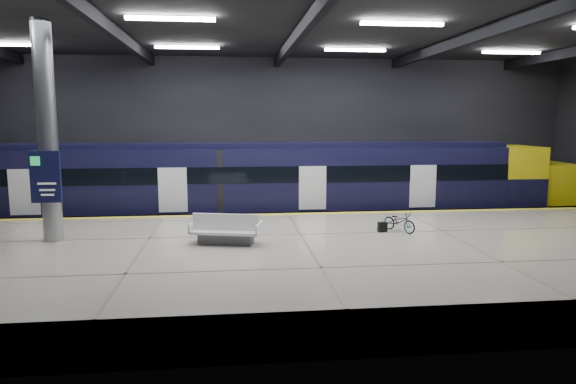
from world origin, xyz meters
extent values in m
plane|color=black|center=(0.00, 0.00, 0.00)|extent=(30.00, 30.00, 0.00)
cube|color=black|center=(0.00, 8.00, 4.00)|extent=(30.00, 0.10, 8.00)
cube|color=black|center=(0.00, -8.00, 4.00)|extent=(30.00, 0.10, 8.00)
cube|color=black|center=(0.00, 0.00, 8.00)|extent=(30.00, 16.00, 0.10)
cube|color=black|center=(-6.00, 0.00, 7.75)|extent=(0.25, 16.00, 0.40)
cube|color=black|center=(0.00, 0.00, 7.75)|extent=(0.25, 16.00, 0.40)
cube|color=black|center=(6.00, 0.00, 7.75)|extent=(0.25, 16.00, 0.40)
cube|color=white|center=(-4.00, -2.00, 7.88)|extent=(2.60, 0.18, 0.10)
cube|color=white|center=(3.00, -2.00, 7.88)|extent=(2.60, 0.18, 0.10)
cube|color=white|center=(-11.00, 4.00, 7.88)|extent=(2.60, 0.18, 0.10)
cube|color=white|center=(-4.00, 4.00, 7.88)|extent=(2.60, 0.18, 0.10)
cube|color=white|center=(3.00, 4.00, 7.88)|extent=(2.60, 0.18, 0.10)
cube|color=white|center=(10.00, 4.00, 7.88)|extent=(2.60, 0.18, 0.10)
cube|color=beige|center=(0.00, -2.50, 0.55)|extent=(30.00, 11.00, 1.10)
cube|color=yellow|center=(0.00, 2.75, 1.11)|extent=(30.00, 0.40, 0.01)
cube|color=gray|center=(0.00, 4.78, 0.08)|extent=(30.00, 0.08, 0.16)
cube|color=gray|center=(0.00, 6.22, 0.08)|extent=(30.00, 0.08, 0.16)
cube|color=black|center=(-1.77, 5.50, 0.55)|extent=(24.00, 2.58, 0.80)
cube|color=black|center=(-1.77, 5.50, 2.33)|extent=(24.00, 2.80, 2.75)
cube|color=black|center=(-1.77, 5.50, 3.82)|extent=(24.00, 2.30, 0.24)
cube|color=black|center=(-1.77, 4.09, 2.60)|extent=(24.00, 0.04, 0.70)
cube|color=white|center=(1.23, 4.08, 2.00)|extent=(1.20, 0.05, 1.90)
cube|color=yellow|center=(11.23, 5.50, 2.33)|extent=(2.00, 2.80, 2.75)
ellipsoid|color=yellow|center=(13.83, 5.50, 1.85)|extent=(3.60, 2.52, 1.90)
cube|color=black|center=(11.53, 5.50, 2.50)|extent=(1.60, 2.38, 0.80)
cube|color=#595B60|center=(-2.50, -2.09, 1.26)|extent=(1.75, 0.91, 0.31)
cube|color=white|center=(-2.50, -2.09, 1.50)|extent=(2.25, 1.37, 0.08)
cube|color=white|center=(-2.50, -2.09, 1.79)|extent=(2.05, 0.59, 0.52)
cube|color=white|center=(-3.52, -1.84, 1.62)|extent=(0.28, 0.88, 0.31)
cube|color=white|center=(-1.48, -2.34, 1.62)|extent=(0.28, 0.88, 0.31)
imported|color=#99999E|center=(3.46, -0.96, 1.46)|extent=(1.10, 1.41, 0.71)
cube|color=black|center=(2.86, -0.96, 1.28)|extent=(0.33, 0.23, 0.35)
cylinder|color=#9EA0A5|center=(-8.00, -1.00, 4.55)|extent=(0.60, 0.60, 6.90)
cube|color=#0E1136|center=(-8.00, -1.42, 3.20)|extent=(0.90, 0.12, 1.60)
camera|label=1|loc=(-2.33, -17.86, 4.93)|focal=32.00mm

